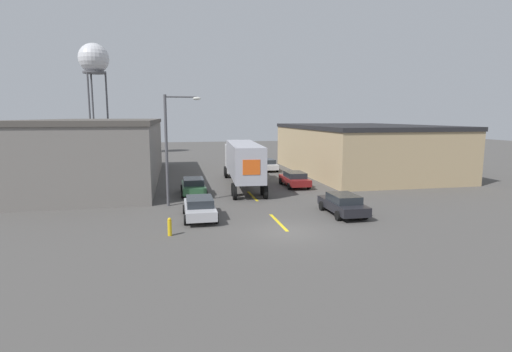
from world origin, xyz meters
name	(u,v)px	position (x,y,z in m)	size (l,w,h in m)	color
ground_plane	(288,232)	(0.00, 0.00, 0.00)	(160.00, 160.00, 0.00)	#4C4947
road_centerline	(252,196)	(0.00, 10.11, 0.00)	(0.20, 20.11, 0.01)	yellow
warehouse_left	(101,150)	(-12.92, 20.46, 3.00)	(10.75, 25.13, 5.99)	slate
warehouse_right	(360,149)	(14.42, 20.90, 2.68)	(13.75, 21.36, 5.35)	tan
semi_truck	(242,160)	(0.02, 15.12, 2.38)	(3.54, 14.29, 3.97)	silver
parked_car_right_near	(343,204)	(4.55, 3.03, 0.71)	(2.01, 4.44, 1.35)	black
parked_car_right_mid	(295,179)	(4.55, 13.59, 0.71)	(2.01, 4.44, 1.35)	maroon
parked_car_left_near	(200,207)	(-4.55, 3.88, 0.71)	(2.01, 4.44, 1.35)	#B2B2B7
parked_car_right_far	(267,165)	(4.55, 24.63, 0.71)	(2.01, 4.44, 1.35)	silver
parked_car_left_far	(193,186)	(-4.55, 11.71, 0.71)	(2.01, 4.44, 1.35)	#2D5B38
water_tower	(94,60)	(-18.02, 48.25, 15.01)	(4.66, 4.66, 17.67)	#47474C
street_lamp	(171,142)	(-6.21, 7.91, 4.52)	(2.54, 0.32, 7.76)	#4C4C51
fire_hydrant	(170,227)	(-6.34, 0.57, 0.49)	(0.22, 0.22, 0.98)	gold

